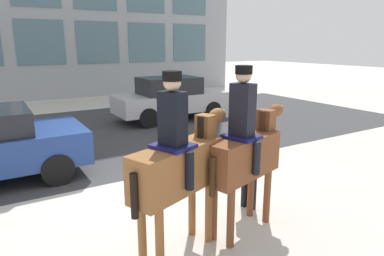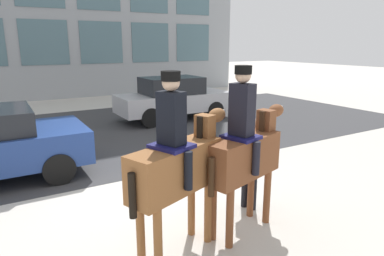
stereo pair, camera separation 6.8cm
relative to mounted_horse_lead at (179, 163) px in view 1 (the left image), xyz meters
name	(u,v)px [view 1 (the left image)]	position (x,y,z in m)	size (l,w,h in m)	color
ground_plane	(147,186)	(0.54, 2.34, -1.30)	(80.00, 80.00, 0.00)	beige
road_surface	(87,134)	(0.54, 7.09, -1.30)	(22.86, 8.50, 0.01)	#38383A
mounted_horse_lead	(179,163)	(0.00, 0.00, 0.00)	(1.80, 0.93, 2.50)	brown
mounted_horse_companion	(245,150)	(1.14, 0.04, -0.02)	(1.77, 0.80, 2.53)	brown
pedestrian_bystander	(250,156)	(1.68, 0.54, -0.34)	(0.79, 0.64, 1.63)	black
street_car_far_lane	(171,98)	(3.90, 7.70, -0.47)	(4.30, 1.77, 1.62)	#B7B7BC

